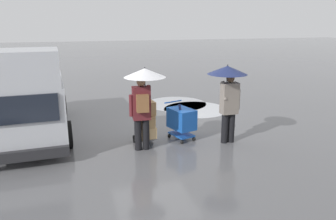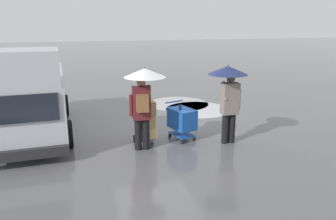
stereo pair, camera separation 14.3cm
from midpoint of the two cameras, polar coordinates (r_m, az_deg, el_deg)
ground_plane at (r=10.19m, az=-2.93°, el=-3.46°), size 90.00×90.00×0.00m
slush_patch_near_cluster at (r=12.56m, az=4.47°, el=0.15°), size 2.41×2.41×0.01m
slush_patch_under_van at (r=13.37m, az=1.07°, el=1.12°), size 2.43×2.43×0.01m
cargo_van_parked_right at (r=10.25m, az=-23.45°, el=2.24°), size 2.43×5.45×2.60m
shopping_cart_vendor at (r=9.26m, az=1.90°, el=-1.68°), size 0.78×0.95×1.04m
hand_dolly_boxes at (r=8.83m, az=-4.29°, el=-1.84°), size 0.58×0.75×1.32m
pedestrian_pink_side at (r=8.29m, az=-4.75°, el=3.41°), size 1.04×1.04×2.15m
pedestrian_black_side at (r=8.90m, az=9.80°, el=4.05°), size 1.04×1.04×2.15m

